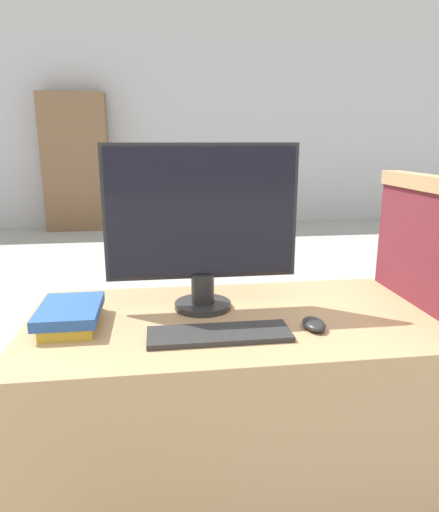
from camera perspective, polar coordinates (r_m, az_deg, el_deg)
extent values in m
cube|color=silver|center=(7.30, -6.23, 14.85)|extent=(12.00, 0.06, 2.80)
cube|color=tan|center=(1.67, 1.27, -19.83)|extent=(1.29, 0.68, 0.76)
cube|color=maroon|center=(1.78, 23.81, -11.57)|extent=(0.05, 0.65, 1.15)
cylinder|color=#282828|center=(1.56, -2.09, -6.15)|extent=(0.19, 0.19, 0.02)
cylinder|color=#282828|center=(1.54, -2.11, -4.04)|extent=(0.08, 0.08, 0.10)
cube|color=#282828|center=(1.49, -2.22, 5.47)|extent=(0.63, 0.01, 0.44)
cube|color=black|center=(1.48, -2.21, 5.44)|extent=(0.60, 0.02, 0.41)
cube|color=#2D2D2D|center=(1.34, -0.04, -9.74)|extent=(0.42, 0.14, 0.02)
ellipsoid|color=#262626|center=(1.42, 11.72, -8.32)|extent=(0.07, 0.10, 0.03)
cube|color=gold|center=(1.49, -17.95, -7.57)|extent=(0.15, 0.26, 0.03)
cube|color=#285199|center=(1.48, -18.21, -6.50)|extent=(0.18, 0.25, 0.03)
cube|color=#846042|center=(7.16, -17.49, 11.01)|extent=(0.94, 0.32, 1.98)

